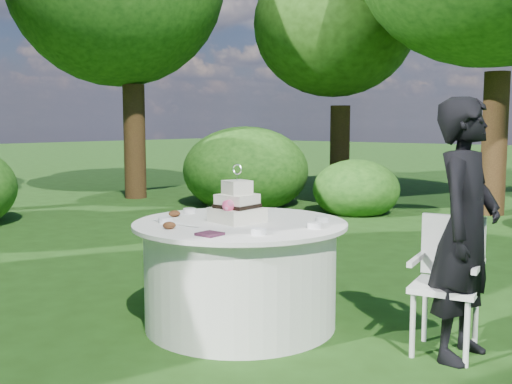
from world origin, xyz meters
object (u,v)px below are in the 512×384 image
(guest, at_px, (465,230))
(table, at_px, (240,273))
(napkins, at_px, (210,234))
(chair, at_px, (449,273))
(cake, at_px, (237,206))

(guest, distance_m, table, 1.62)
(napkins, relative_size, guest, 0.08)
(chair, bearing_deg, table, -161.26)
(guest, relative_size, table, 1.06)
(cake, bearing_deg, napkins, -67.37)
(cake, bearing_deg, chair, 18.98)
(cake, distance_m, chair, 1.53)
(napkins, height_order, chair, chair)
(napkins, xyz_separation_m, guest, (1.30, 0.94, 0.04))
(cake, bearing_deg, guest, 15.76)
(guest, xyz_separation_m, table, (-1.50, -0.42, -0.44))
(guest, bearing_deg, cake, 104.04)
(cake, height_order, chair, cake)
(napkins, height_order, cake, cake)
(napkins, xyz_separation_m, cake, (-0.21, 0.52, 0.10))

